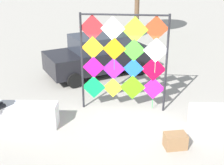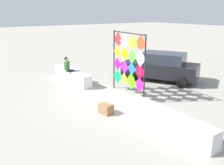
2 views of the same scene
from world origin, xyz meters
name	(u,v)px [view 1 (image 1 of 2)]	position (x,y,z in m)	size (l,w,h in m)	color
ground	(123,123)	(0.00, 0.00, 0.00)	(120.00, 120.00, 0.00)	#9E998E
kite_display_rack	(124,57)	(0.01, 0.99, 1.82)	(2.76, 0.24, 3.17)	#232328
parked_car	(100,54)	(-1.01, 4.35, 0.88)	(4.81, 3.86, 1.73)	black
cardboard_box_large	(175,141)	(1.38, -1.23, 0.20)	(0.57, 0.40, 0.41)	olive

